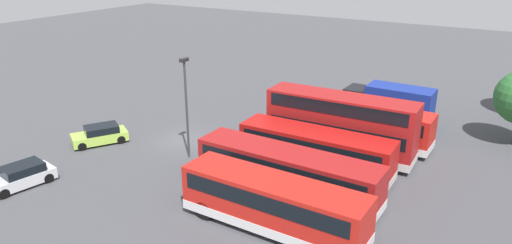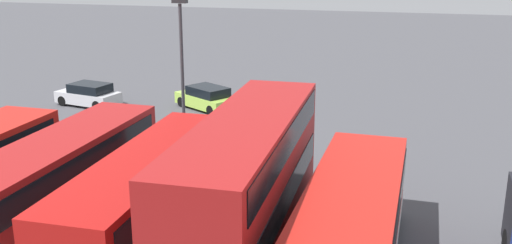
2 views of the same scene
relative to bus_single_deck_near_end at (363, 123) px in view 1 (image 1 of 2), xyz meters
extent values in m
plane|color=#47474C|center=(6.98, -12.05, -1.62)|extent=(140.00, 140.00, 0.00)
cube|color=red|center=(0.00, 0.01, 0.03)|extent=(2.70, 10.37, 2.60)
cube|color=silver|center=(0.00, 0.01, -1.00)|extent=(2.74, 10.42, 0.55)
cube|color=black|center=(0.00, 0.01, 0.63)|extent=(2.75, 9.58, 0.90)
cube|color=black|center=(-0.07, -5.19, 0.63)|extent=(2.25, 0.09, 1.10)
cylinder|color=black|center=(1.07, -3.78, -1.07)|extent=(0.32, 1.10, 1.10)
cylinder|color=black|center=(-1.18, -3.75, -1.07)|extent=(0.32, 1.10, 1.10)
cylinder|color=black|center=(1.18, 3.76, -1.07)|extent=(0.32, 1.10, 1.10)
cylinder|color=black|center=(-1.07, 3.79, -1.07)|extent=(0.32, 1.10, 1.10)
cube|color=#A51919|center=(3.26, -0.66, 0.83)|extent=(2.87, 10.79, 4.20)
cube|color=silver|center=(3.26, -0.66, -1.00)|extent=(2.91, 10.83, 0.55)
cube|color=black|center=(3.26, -0.66, 0.63)|extent=(2.90, 9.99, 0.90)
cube|color=black|center=(3.26, -0.66, 2.33)|extent=(2.90, 9.99, 0.90)
cube|color=black|center=(3.42, -6.04, 0.63)|extent=(2.25, 0.13, 1.10)
cylinder|color=black|center=(4.50, -4.58, -1.07)|extent=(0.33, 1.11, 1.10)
cylinder|color=black|center=(2.25, -4.65, -1.07)|extent=(0.33, 1.11, 1.10)
cylinder|color=black|center=(4.27, 3.33, -1.07)|extent=(0.33, 1.11, 1.10)
cylinder|color=black|center=(2.02, 3.26, -1.07)|extent=(0.33, 1.11, 1.10)
cube|color=#B71411|center=(6.76, -0.98, 0.03)|extent=(2.74, 10.45, 2.60)
cube|color=silver|center=(6.76, -0.98, -1.00)|extent=(2.78, 10.49, 0.55)
cube|color=black|center=(6.76, -0.98, 0.63)|extent=(2.79, 9.65, 0.90)
cube|color=black|center=(6.86, -6.21, 0.63)|extent=(2.25, 0.10, 1.10)
cylinder|color=black|center=(7.96, -4.76, -1.07)|extent=(0.32, 1.11, 1.10)
cylinder|color=black|center=(5.71, -4.80, -1.07)|extent=(0.32, 1.11, 1.10)
cylinder|color=black|center=(7.82, 2.85, -1.07)|extent=(0.32, 1.11, 1.10)
cylinder|color=black|center=(5.57, 2.80, -1.07)|extent=(0.32, 1.11, 1.10)
cube|color=#A51919|center=(10.61, -1.09, 0.03)|extent=(2.68, 11.63, 2.60)
cube|color=silver|center=(10.61, -1.09, -1.00)|extent=(2.72, 11.67, 0.55)
cube|color=black|center=(10.61, -1.09, 0.63)|extent=(2.74, 10.83, 0.90)
cube|color=black|center=(10.54, -6.92, 0.63)|extent=(2.25, 0.09, 1.10)
cylinder|color=black|center=(11.68, -5.51, -1.07)|extent=(0.31, 1.10, 1.10)
cylinder|color=black|center=(9.43, -5.48, -1.07)|extent=(0.31, 1.10, 1.10)
cylinder|color=black|center=(11.78, 3.29, -1.07)|extent=(0.31, 1.10, 1.10)
cylinder|color=black|center=(9.53, 3.32, -1.07)|extent=(0.31, 1.10, 1.10)
cube|color=red|center=(14.25, -0.03, 0.03)|extent=(2.68, 10.39, 2.60)
cube|color=silver|center=(14.25, -0.03, -1.00)|extent=(2.72, 10.43, 0.55)
cube|color=black|center=(14.25, -0.03, 0.63)|extent=(2.73, 9.59, 0.90)
cube|color=black|center=(14.19, -5.24, 0.63)|extent=(2.25, 0.09, 1.10)
cylinder|color=black|center=(15.33, -3.82, -1.07)|extent=(0.31, 1.10, 1.10)
cylinder|color=black|center=(13.08, -3.79, -1.07)|extent=(0.31, 1.10, 1.10)
cylinder|color=black|center=(13.17, 3.76, -1.07)|extent=(0.31, 1.10, 1.10)
cube|color=navy|center=(-5.72, 1.21, 0.18)|extent=(2.62, 5.55, 2.80)
cube|color=black|center=(-5.80, -2.54, -0.12)|extent=(2.54, 2.05, 2.20)
cylinder|color=black|center=(-4.67, -2.56, -1.12)|extent=(0.30, 1.01, 1.00)
cylinder|color=black|center=(-6.93, -2.52, -1.12)|extent=(0.30, 1.01, 1.00)
cylinder|color=black|center=(-4.55, 2.93, -1.12)|extent=(0.30, 1.01, 1.00)
cylinder|color=black|center=(-6.81, 2.98, -1.12)|extent=(0.30, 1.01, 1.00)
cube|color=silver|center=(18.30, -16.17, -1.09)|extent=(4.24, 2.50, 0.70)
cube|color=black|center=(18.10, -16.14, -0.47)|extent=(2.65, 2.05, 0.55)
cylinder|color=black|center=(19.81, -15.64, -1.30)|extent=(0.67, 0.33, 0.64)
cylinder|color=black|center=(17.08, -15.13, -1.30)|extent=(0.67, 0.33, 0.64)
cylinder|color=black|center=(16.78, -16.70, -1.30)|extent=(0.67, 0.33, 0.64)
cube|color=#A5D14C|center=(10.83, -17.37, -1.09)|extent=(4.44, 3.66, 0.70)
cube|color=black|center=(10.66, -17.27, -0.47)|extent=(2.96, 2.68, 0.55)
cylinder|color=black|center=(12.49, -17.44, -1.30)|extent=(0.66, 0.52, 0.64)
cylinder|color=black|center=(11.66, -18.81, -1.30)|extent=(0.66, 0.52, 0.64)
cylinder|color=black|center=(10.00, -15.94, -1.30)|extent=(0.66, 0.52, 0.64)
cylinder|color=black|center=(9.18, -17.31, -1.30)|extent=(0.66, 0.52, 0.64)
cylinder|color=#38383D|center=(9.19, -9.87, 1.90)|extent=(0.16, 0.16, 7.05)
cube|color=#262628|center=(9.19, -9.87, 5.58)|extent=(0.70, 0.30, 0.24)
camera|label=1|loc=(33.48, 10.54, 12.79)|focal=33.07mm
camera|label=2|loc=(-1.44, 15.32, 7.70)|focal=40.83mm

